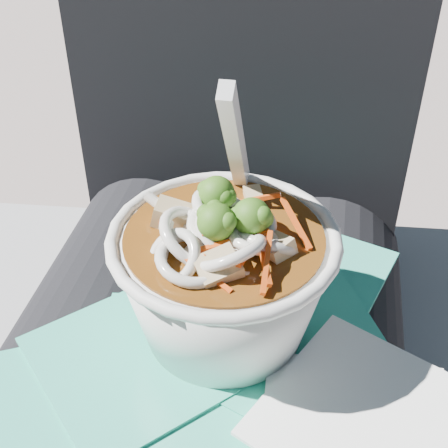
% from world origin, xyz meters
% --- Properties ---
extents(lap, '(0.36, 0.48, 0.16)m').
position_xyz_m(lap, '(0.00, 0.00, 0.51)').
color(lap, black).
rests_on(lap, stone_ledge).
extents(person_body, '(0.34, 0.94, 0.98)m').
position_xyz_m(person_body, '(0.00, 0.09, 0.54)').
color(person_body, black).
rests_on(person_body, ground).
extents(plastic_bag, '(0.32, 0.38, 0.01)m').
position_xyz_m(plastic_bag, '(0.02, -0.02, 0.59)').
color(plastic_bag, teal).
rests_on(plastic_bag, lap).
extents(napkins, '(0.18, 0.18, 0.01)m').
position_xyz_m(napkins, '(0.13, -0.06, 0.61)').
color(napkins, white).
rests_on(napkins, plastic_bag).
extents(udon_bowl, '(0.20, 0.20, 0.20)m').
position_xyz_m(udon_bowl, '(0.03, 0.02, 0.66)').
color(udon_bowl, silver).
rests_on(udon_bowl, plastic_bag).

